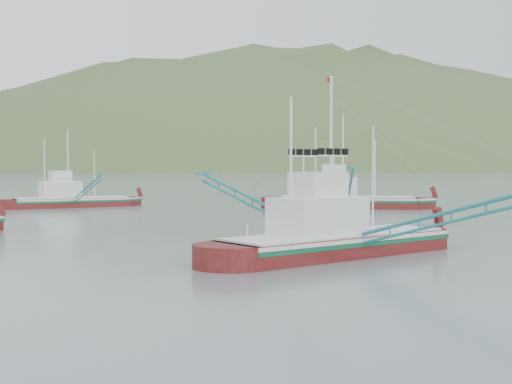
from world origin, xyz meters
name	(u,v)px	position (x,y,z in m)	size (l,w,h in m)	color
ground	(305,259)	(0.00, 0.00, 0.00)	(1200.00, 1200.00, 0.00)	slate
main_boat	(335,220)	(2.09, 0.55, 1.89)	(14.32, 24.64, 10.15)	#520E0D
bg_boat_far	(70,196)	(-3.38, 48.34, 1.27)	(12.84, 22.85, 9.26)	#520E0D
bg_boat_right	(346,187)	(23.48, 34.19, 2.27)	(17.45, 24.76, 10.84)	#520E0D
headland_right	(315,170)	(240.00, 430.00, 0.00)	(684.00, 432.00, 306.00)	#465B2F
ridge_distant	(0,169)	(30.00, 560.00, 0.00)	(960.00, 400.00, 240.00)	slate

